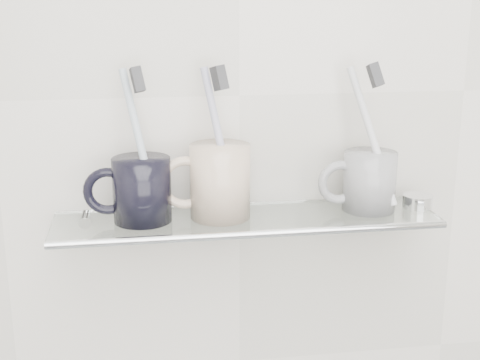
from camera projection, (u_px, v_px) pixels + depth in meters
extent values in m
plane|color=silver|center=(239.00, 96.00, 0.89)|extent=(2.50, 0.00, 2.50)
cube|color=silver|center=(247.00, 219.00, 0.88)|extent=(0.50, 0.12, 0.01)
cylinder|color=silver|center=(254.00, 234.00, 0.82)|extent=(0.50, 0.01, 0.01)
cylinder|color=silver|center=(86.00, 224.00, 0.89)|extent=(0.02, 0.03, 0.02)
cylinder|color=silver|center=(386.00, 209.00, 0.95)|extent=(0.02, 0.03, 0.02)
cylinder|color=black|center=(142.00, 190.00, 0.85)|extent=(0.08, 0.08, 0.08)
torus|color=black|center=(108.00, 191.00, 0.84)|extent=(0.06, 0.01, 0.06)
cylinder|color=silver|center=(140.00, 144.00, 0.83)|extent=(0.05, 0.05, 0.19)
cube|color=#37373A|center=(137.00, 80.00, 0.81)|extent=(0.02, 0.03, 0.04)
cylinder|color=beige|center=(220.00, 181.00, 0.86)|extent=(0.08, 0.08, 0.10)
torus|color=beige|center=(185.00, 183.00, 0.85)|extent=(0.07, 0.01, 0.07)
cylinder|color=#A09DC7|center=(220.00, 141.00, 0.85)|extent=(0.05, 0.04, 0.19)
cube|color=#37373A|center=(219.00, 78.00, 0.82)|extent=(0.02, 0.03, 0.04)
cylinder|color=white|center=(369.00, 181.00, 0.89)|extent=(0.09, 0.09, 0.08)
torus|color=white|center=(340.00, 182.00, 0.89)|extent=(0.06, 0.01, 0.06)
cylinder|color=white|center=(372.00, 136.00, 0.88)|extent=(0.06, 0.06, 0.18)
cube|color=#37373A|center=(375.00, 75.00, 0.85)|extent=(0.02, 0.03, 0.04)
cylinder|color=silver|center=(418.00, 201.00, 0.91)|extent=(0.04, 0.04, 0.02)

